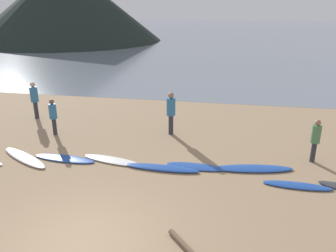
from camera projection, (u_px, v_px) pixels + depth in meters
name	position (u px, v px, depth m)	size (l,w,h in m)	color
ground_plane	(164.00, 116.00, 17.17)	(120.00, 120.00, 0.20)	#997C5B
ocean_water	(216.00, 32.00, 65.65)	(140.00, 100.00, 0.01)	slate
headland_hill	(65.00, 2.00, 48.76)	(27.33, 27.33, 10.78)	black
surfboard_1	(24.00, 157.00, 12.22)	(2.62, 0.52, 0.09)	white
surfboard_2	(64.00, 158.00, 12.17)	(2.34, 0.57, 0.07)	#1E479E
surfboard_3	(112.00, 160.00, 12.04)	(2.25, 0.53, 0.07)	white
surfboard_4	(162.00, 168.00, 11.45)	(2.57, 0.46, 0.10)	#1E479E
surfboard_5	(196.00, 167.00, 11.58)	(2.07, 0.54, 0.06)	#1E479E
surfboard_6	(253.00, 168.00, 11.42)	(2.66, 0.59, 0.08)	#1E479E
surfboard_7	(297.00, 186.00, 10.37)	(2.06, 0.46, 0.07)	#1E479E
person_0	(171.00, 110.00, 14.18)	(0.37, 0.37, 1.82)	#2D2D38
person_1	(34.00, 97.00, 16.18)	(0.36, 0.36, 1.79)	#2D2D38
person_2	(316.00, 137.00, 11.71)	(0.32, 0.32, 1.56)	#2D2D38
person_3	(53.00, 114.00, 14.18)	(0.31, 0.31, 1.55)	#2D2D38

